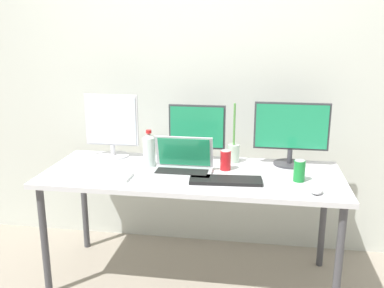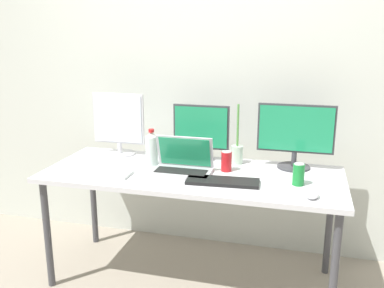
{
  "view_description": "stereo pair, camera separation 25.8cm",
  "coord_description": "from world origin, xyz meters",
  "px_view_note": "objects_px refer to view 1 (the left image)",
  "views": [
    {
      "loc": [
        0.39,
        -2.47,
        1.59
      ],
      "look_at": [
        0.0,
        0.0,
        0.92
      ],
      "focal_mm": 40.0,
      "sensor_mm": 36.0,
      "label": 1
    },
    {
      "loc": [
        0.64,
        -2.42,
        1.59
      ],
      "look_at": [
        0.0,
        0.0,
        0.92
      ],
      "focal_mm": 40.0,
      "sensor_mm": 36.0,
      "label": 2
    }
  ],
  "objects_px": {
    "monitor_right": "(291,132)",
    "mouse_by_keyboard": "(317,190)",
    "soda_can_near_keyboard": "(226,160)",
    "work_desk": "(192,181)",
    "soda_can_by_laptop": "(299,171)",
    "monitor_center": "(197,131)",
    "laptop_silver": "(183,164)",
    "water_bottle": "(149,150)",
    "bamboo_vase": "(234,151)",
    "monitor_left": "(112,126)",
    "keyboard_main": "(97,175)",
    "keyboard_aux": "(226,180)"
  },
  "relations": [
    {
      "from": "soda_can_near_keyboard",
      "to": "soda_can_by_laptop",
      "type": "height_order",
      "value": "same"
    },
    {
      "from": "keyboard_aux",
      "to": "water_bottle",
      "type": "distance_m",
      "value": 0.56
    },
    {
      "from": "work_desk",
      "to": "keyboard_main",
      "type": "height_order",
      "value": "keyboard_main"
    },
    {
      "from": "monitor_left",
      "to": "bamboo_vase",
      "type": "relative_size",
      "value": 1.1
    },
    {
      "from": "monitor_right",
      "to": "keyboard_main",
      "type": "distance_m",
      "value": 1.24
    },
    {
      "from": "keyboard_main",
      "to": "mouse_by_keyboard",
      "type": "relative_size",
      "value": 4.11
    },
    {
      "from": "monitor_right",
      "to": "soda_can_by_laptop",
      "type": "height_order",
      "value": "monitor_right"
    },
    {
      "from": "monitor_right",
      "to": "keyboard_main",
      "type": "bearing_deg",
      "value": -159.81
    },
    {
      "from": "monitor_left",
      "to": "soda_can_by_laptop",
      "type": "bearing_deg",
      "value": -14.15
    },
    {
      "from": "laptop_silver",
      "to": "mouse_by_keyboard",
      "type": "relative_size",
      "value": 3.54
    },
    {
      "from": "keyboard_main",
      "to": "mouse_by_keyboard",
      "type": "distance_m",
      "value": 1.26
    },
    {
      "from": "monitor_center",
      "to": "keyboard_aux",
      "type": "relative_size",
      "value": 0.91
    },
    {
      "from": "monitor_right",
      "to": "water_bottle",
      "type": "relative_size",
      "value": 1.98
    },
    {
      "from": "monitor_right",
      "to": "laptop_silver",
      "type": "relative_size",
      "value": 1.32
    },
    {
      "from": "monitor_center",
      "to": "keyboard_aux",
      "type": "bearing_deg",
      "value": -60.85
    },
    {
      "from": "bamboo_vase",
      "to": "water_bottle",
      "type": "bearing_deg",
      "value": -161.92
    },
    {
      "from": "bamboo_vase",
      "to": "monitor_center",
      "type": "bearing_deg",
      "value": 175.86
    },
    {
      "from": "laptop_silver",
      "to": "soda_can_near_keyboard",
      "type": "xyz_separation_m",
      "value": [
        0.25,
        0.09,
        0.01
      ]
    },
    {
      "from": "soda_can_near_keyboard",
      "to": "soda_can_by_laptop",
      "type": "distance_m",
      "value": 0.46
    },
    {
      "from": "water_bottle",
      "to": "keyboard_aux",
      "type": "bearing_deg",
      "value": -23.27
    },
    {
      "from": "monitor_right",
      "to": "mouse_by_keyboard",
      "type": "distance_m",
      "value": 0.54
    },
    {
      "from": "laptop_silver",
      "to": "water_bottle",
      "type": "relative_size",
      "value": 1.49
    },
    {
      "from": "laptop_silver",
      "to": "soda_can_by_laptop",
      "type": "distance_m",
      "value": 0.69
    },
    {
      "from": "work_desk",
      "to": "soda_can_by_laptop",
      "type": "relative_size",
      "value": 14.49
    },
    {
      "from": "laptop_silver",
      "to": "soda_can_by_laptop",
      "type": "height_order",
      "value": "laptop_silver"
    },
    {
      "from": "keyboard_main",
      "to": "monitor_center",
      "type": "bearing_deg",
      "value": 39.7
    },
    {
      "from": "monitor_center",
      "to": "laptop_silver",
      "type": "bearing_deg",
      "value": -99.21
    },
    {
      "from": "laptop_silver",
      "to": "bamboo_vase",
      "type": "distance_m",
      "value": 0.39
    },
    {
      "from": "keyboard_main",
      "to": "soda_can_by_laptop",
      "type": "xyz_separation_m",
      "value": [
        1.18,
        0.11,
        0.05
      ]
    },
    {
      "from": "monitor_center",
      "to": "keyboard_main",
      "type": "bearing_deg",
      "value": -140.69
    },
    {
      "from": "soda_can_near_keyboard",
      "to": "mouse_by_keyboard",
      "type": "bearing_deg",
      "value": -32.0
    },
    {
      "from": "mouse_by_keyboard",
      "to": "soda_can_near_keyboard",
      "type": "distance_m",
      "value": 0.61
    },
    {
      "from": "monitor_right",
      "to": "water_bottle",
      "type": "distance_m",
      "value": 0.91
    },
    {
      "from": "work_desk",
      "to": "bamboo_vase",
      "type": "xyz_separation_m",
      "value": [
        0.24,
        0.25,
        0.13
      ]
    },
    {
      "from": "keyboard_aux",
      "to": "water_bottle",
      "type": "height_order",
      "value": "water_bottle"
    },
    {
      "from": "work_desk",
      "to": "bamboo_vase",
      "type": "relative_size",
      "value": 4.64
    },
    {
      "from": "monitor_left",
      "to": "monitor_right",
      "type": "bearing_deg",
      "value": -0.07
    },
    {
      "from": "monitor_right",
      "to": "bamboo_vase",
      "type": "xyz_separation_m",
      "value": [
        -0.36,
        0.0,
        -0.15
      ]
    },
    {
      "from": "soda_can_near_keyboard",
      "to": "monitor_left",
      "type": "bearing_deg",
      "value": 167.9
    },
    {
      "from": "monitor_center",
      "to": "monitor_right",
      "type": "xyz_separation_m",
      "value": [
        0.61,
        -0.02,
        0.02
      ]
    },
    {
      "from": "soda_can_near_keyboard",
      "to": "soda_can_by_laptop",
      "type": "xyz_separation_m",
      "value": [
        0.44,
        -0.14,
        0.0
      ]
    },
    {
      "from": "monitor_left",
      "to": "laptop_silver",
      "type": "xyz_separation_m",
      "value": [
        0.54,
        -0.26,
        -0.17
      ]
    },
    {
      "from": "monitor_right",
      "to": "bamboo_vase",
      "type": "height_order",
      "value": "monitor_right"
    },
    {
      "from": "soda_can_by_laptop",
      "to": "work_desk",
      "type": "bearing_deg",
      "value": 174.52
    },
    {
      "from": "work_desk",
      "to": "soda_can_near_keyboard",
      "type": "distance_m",
      "value": 0.25
    },
    {
      "from": "monitor_center",
      "to": "monitor_left",
      "type": "bearing_deg",
      "value": -178.32
    },
    {
      "from": "soda_can_near_keyboard",
      "to": "bamboo_vase",
      "type": "relative_size",
      "value": 0.32
    },
    {
      "from": "work_desk",
      "to": "soda_can_by_laptop",
      "type": "xyz_separation_m",
      "value": [
        0.64,
        -0.06,
        0.12
      ]
    },
    {
      "from": "monitor_left",
      "to": "work_desk",
      "type": "bearing_deg",
      "value": -22.8
    },
    {
      "from": "work_desk",
      "to": "mouse_by_keyboard",
      "type": "xyz_separation_m",
      "value": [
        0.71,
        -0.24,
        0.08
      ]
    }
  ]
}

